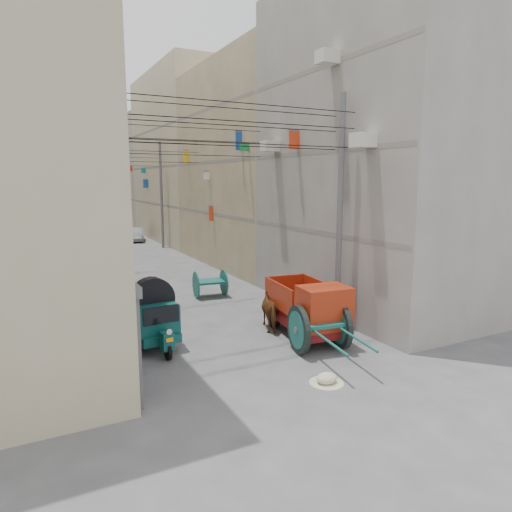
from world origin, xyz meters
TOP-DOWN VIEW (x-y plane):
  - ground at (0.00, 0.00)m, footprint 140.00×140.00m
  - building_row_right at (8.00, 34.13)m, footprint 8.00×62.00m
  - end_cap_building at (0.00, 66.00)m, footprint 22.00×10.00m
  - shutters_left at (-3.92, 10.38)m, footprint 0.18×14.40m
  - signboards at (-0.01, 21.66)m, footprint 8.22×40.52m
  - ac_units at (3.65, 7.67)m, footprint 0.70×6.55m
  - utility_poles at (0.00, 17.00)m, footprint 7.40×22.20m
  - overhead_cables at (0.00, 14.40)m, footprint 7.40×22.52m
  - auto_rickshaw at (-2.62, 7.13)m, footprint 1.48×2.44m
  - tonga_cart at (1.80, 4.49)m, footprint 1.75×3.42m
  - mini_truck at (2.16, 5.44)m, footprint 1.92×3.62m
  - second_cart at (1.25, 12.14)m, footprint 1.48×1.34m
  - feed_sack at (0.65, 2.51)m, footprint 0.56×0.45m
  - horse at (1.58, 7.00)m, footprint 1.12×1.78m
  - distant_car_white at (-0.66, 25.19)m, footprint 2.70×4.08m
  - distant_car_grey at (2.60, 32.72)m, footprint 1.94×3.63m
  - distant_car_green at (0.45, 39.42)m, footprint 2.60×4.19m

SIDE VIEW (x-z plane):
  - ground at x=0.00m, z-range 0.00..0.00m
  - feed_sack at x=0.65m, z-range 0.00..0.28m
  - distant_car_green at x=0.45m, z-range 0.00..1.13m
  - distant_car_grey at x=2.60m, z-range 0.00..1.13m
  - second_cart at x=1.25m, z-range 0.04..1.23m
  - distant_car_white at x=-0.66m, z-range 0.00..1.29m
  - horse at x=1.58m, z-range 0.00..1.39m
  - tonga_cart at x=1.80m, z-range 0.03..1.50m
  - mini_truck at x=2.16m, z-range -0.04..1.91m
  - auto_rickshaw at x=-2.62m, z-range 0.15..1.84m
  - shutters_left at x=-3.92m, z-range 0.06..2.93m
  - signboards at x=-0.01m, z-range 0.59..6.27m
  - utility_poles at x=0.00m, z-range 0.00..8.00m
  - building_row_right at x=8.00m, z-range -0.54..13.46m
  - end_cap_building at x=0.00m, z-range 0.00..13.00m
  - overhead_cables at x=0.00m, z-range 6.20..7.33m
  - ac_units at x=3.65m, z-range 5.76..9.11m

